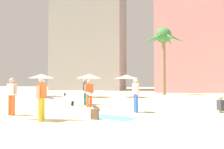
% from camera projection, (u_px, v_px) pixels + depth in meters
% --- Properties ---
extents(ground, '(120.00, 120.00, 0.00)m').
position_uv_depth(ground, '(96.00, 127.00, 6.77)').
color(ground, beige).
extents(hotel_pink, '(16.18, 9.19, 17.77)m').
position_uv_depth(hotel_pink, '(205.00, 36.00, 32.53)').
color(hotel_pink, pink).
rests_on(hotel_pink, ground).
extents(hotel_tower_gray, '(13.85, 9.40, 30.22)m').
position_uv_depth(hotel_tower_gray, '(90.00, 17.00, 42.29)').
color(hotel_tower_gray, gray).
rests_on(hotel_tower_gray, ground).
extents(palm_tree_left, '(5.10, 4.55, 8.16)m').
position_uv_depth(palm_tree_left, '(163.00, 40.00, 24.60)').
color(palm_tree_left, '#896B4C').
rests_on(palm_tree_left, ground).
extents(cafe_umbrella_0, '(2.69, 2.69, 2.43)m').
position_uv_depth(cafe_umbrella_0, '(42.00, 76.00, 22.04)').
color(cafe_umbrella_0, gray).
rests_on(cafe_umbrella_0, ground).
extents(cafe_umbrella_2, '(2.38, 2.38, 2.29)m').
position_uv_depth(cafe_umbrella_2, '(126.00, 77.00, 20.66)').
color(cafe_umbrella_2, gray).
rests_on(cafe_umbrella_2, ground).
extents(cafe_umbrella_3, '(2.57, 2.57, 2.38)m').
position_uv_depth(cafe_umbrella_3, '(89.00, 76.00, 20.77)').
color(cafe_umbrella_3, gray).
rests_on(cafe_umbrella_3, ground).
extents(beach_towel, '(2.15, 1.62, 0.01)m').
position_uv_depth(beach_towel, '(112.00, 117.00, 8.68)').
color(beach_towel, '#4CC6D6').
rests_on(beach_towel, ground).
extents(backpack, '(0.32, 0.26, 0.42)m').
position_uv_depth(backpack, '(95.00, 114.00, 8.27)').
color(backpack, brown).
rests_on(backpack, ground).
extents(person_near_left, '(2.82, 1.83, 1.74)m').
position_uv_depth(person_near_left, '(84.00, 91.00, 13.66)').
color(person_near_left, teal).
rests_on(person_near_left, ground).
extents(person_near_right, '(1.57, 2.82, 1.68)m').
position_uv_depth(person_near_right, '(89.00, 92.00, 12.28)').
color(person_near_right, orange).
rests_on(person_near_right, ground).
extents(person_mid_right, '(0.97, 0.60, 0.90)m').
position_uv_depth(person_mid_right, '(224.00, 106.00, 10.07)').
color(person_mid_right, beige).
rests_on(person_mid_right, ground).
extents(person_mid_left, '(2.81, 0.93, 1.70)m').
position_uv_depth(person_mid_left, '(43.00, 97.00, 7.98)').
color(person_mid_left, gold).
rests_on(person_mid_left, ground).
extents(person_mid_center, '(0.37, 0.59, 1.74)m').
position_uv_depth(person_mid_center, '(136.00, 93.00, 10.20)').
color(person_mid_center, blue).
rests_on(person_mid_center, ground).
extents(person_far_left, '(0.61, 0.30, 1.71)m').
position_uv_depth(person_far_left, '(12.00, 95.00, 9.31)').
color(person_far_left, orange).
rests_on(person_far_left, ground).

